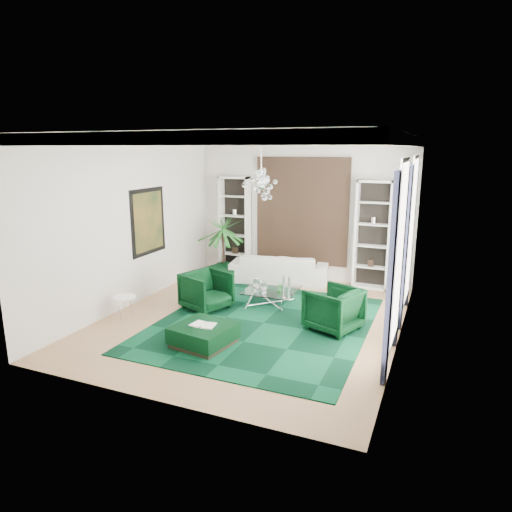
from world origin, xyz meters
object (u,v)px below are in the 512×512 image
at_px(sofa, 279,268).
at_px(coffee_table, 272,297).
at_px(armchair_left, 206,291).
at_px(armchair_right, 334,309).
at_px(side_table, 125,308).
at_px(palm, 223,238).
at_px(ottoman_front, 204,335).
at_px(ottoman_side, 226,273).

bearing_deg(sofa, coffee_table, 94.65).
xyz_separation_m(armchair_left, armchair_right, (2.94, -0.09, 0.01)).
bearing_deg(armchair_left, side_table, 152.32).
xyz_separation_m(coffee_table, side_table, (-2.62, -1.97, 0.03)).
bearing_deg(sofa, side_table, 51.50).
bearing_deg(palm, sofa, 2.32).
bearing_deg(ottoman_front, sofa, 91.63).
height_order(sofa, side_table, sofa).
xyz_separation_m(coffee_table, palm, (-2.18, 1.86, 0.91)).
distance_m(ottoman_front, palm, 4.84).
height_order(ottoman_side, ottoman_front, ottoman_front).
bearing_deg(coffee_table, side_table, -143.02).
bearing_deg(coffee_table, sofa, 104.74).
bearing_deg(side_table, armchair_left, 41.94).
bearing_deg(palm, armchair_left, -71.31).
xyz_separation_m(armchair_left, ottoman_side, (-0.63, 2.27, -0.24)).
height_order(ottoman_front, palm, palm).
relative_size(sofa, armchair_left, 2.77).
relative_size(armchair_right, palm, 0.43).
relative_size(armchair_right, ottoman_front, 0.96).
bearing_deg(armchair_left, ottoman_front, -132.53).
bearing_deg(sofa, ottoman_front, 81.54).
height_order(armchair_right, ottoman_side, armchair_right).
bearing_deg(palm, ottoman_side, -54.49).
relative_size(armchair_left, palm, 0.43).
xyz_separation_m(ottoman_side, palm, (-0.26, 0.37, 0.91)).
bearing_deg(palm, side_table, -96.61).
bearing_deg(sofa, armchair_right, 117.67).
relative_size(armchair_left, coffee_table, 0.81).
bearing_deg(armchair_right, coffee_table, -96.40).
relative_size(coffee_table, side_table, 2.39).
relative_size(coffee_table, ottoman_front, 1.18).
bearing_deg(coffee_table, ottoman_front, -98.54).
height_order(coffee_table, ottoman_side, coffee_table).
bearing_deg(ottoman_front, coffee_table, 81.46).
xyz_separation_m(armchair_left, ottoman_front, (0.90, -1.76, -0.23)).
relative_size(sofa, armchair_right, 2.73).
distance_m(armchair_right, coffee_table, 1.88).
relative_size(sofa, side_table, 5.36).
distance_m(coffee_table, ottoman_side, 2.43).
bearing_deg(armchair_right, ottoman_side, -102.35).
distance_m(side_table, palm, 3.96).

